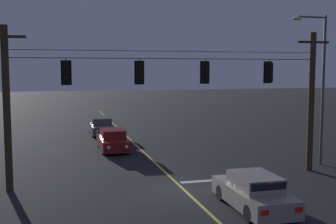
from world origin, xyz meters
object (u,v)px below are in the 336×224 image
object	(u,v)px
street_lamp_corner	(319,77)
traffic_light_centre	(206,72)
car_waiting_near_lane	(254,193)
car_oncoming_trailing	(101,127)
car_oncoming_lead	(113,140)
traffic_light_left_inner	(140,72)
traffic_light_leftmost	(66,73)
traffic_light_right_inner	(269,72)

from	to	relation	value
street_lamp_corner	traffic_light_centre	bearing A→B (deg)	-170.85
car_waiting_near_lane	car_oncoming_trailing	bearing A→B (deg)	100.13
car_waiting_near_lane	street_lamp_corner	world-z (taller)	street_lamp_corner
car_oncoming_lead	street_lamp_corner	world-z (taller)	street_lamp_corner
car_waiting_near_lane	car_oncoming_trailing	distance (m)	20.97
traffic_light_centre	traffic_light_left_inner	bearing A→B (deg)	180.00
car_waiting_near_lane	car_oncoming_lead	world-z (taller)	same
traffic_light_left_inner	traffic_light_centre	xyz separation A→B (m)	(3.26, 0.00, 0.00)
traffic_light_leftmost	car_waiting_near_lane	distance (m)	9.63
traffic_light_left_inner	car_waiting_near_lane	distance (m)	7.62
traffic_light_centre	car_oncoming_trailing	bearing A→B (deg)	102.53
traffic_light_leftmost	car_oncoming_lead	xyz separation A→B (m)	(3.17, 8.52, -4.60)
car_waiting_near_lane	car_oncoming_lead	distance (m)	13.99
car_waiting_near_lane	car_oncoming_trailing	world-z (taller)	same
traffic_light_centre	car_oncoming_lead	world-z (taller)	traffic_light_centre
traffic_light_left_inner	traffic_light_leftmost	bearing A→B (deg)	180.00
traffic_light_right_inner	traffic_light_leftmost	bearing A→B (deg)	180.00
street_lamp_corner	traffic_light_left_inner	bearing A→B (deg)	-173.71
car_oncoming_trailing	street_lamp_corner	size ratio (longest dim) A/B	0.53
traffic_light_right_inner	car_oncoming_trailing	bearing A→B (deg)	113.79
car_oncoming_lead	traffic_light_right_inner	bearing A→B (deg)	-51.09
traffic_light_leftmost	car_waiting_near_lane	size ratio (longest dim) A/B	0.28
traffic_light_left_inner	street_lamp_corner	world-z (taller)	street_lamp_corner
car_oncoming_lead	car_oncoming_trailing	distance (m)	7.14
traffic_light_centre	car_waiting_near_lane	distance (m)	6.79
traffic_light_left_inner	car_waiting_near_lane	bearing A→B (deg)	-55.12
car_oncoming_lead	car_oncoming_trailing	size ratio (longest dim) A/B	1.00
traffic_light_left_inner	traffic_light_centre	distance (m)	3.26
car_waiting_near_lane	traffic_light_right_inner	bearing A→B (deg)	57.17
traffic_light_right_inner	street_lamp_corner	distance (m)	3.85
traffic_light_leftmost	car_waiting_near_lane	world-z (taller)	traffic_light_leftmost
traffic_light_centre	car_oncoming_lead	size ratio (longest dim) A/B	0.28
traffic_light_leftmost	traffic_light_right_inner	bearing A→B (deg)	0.00
traffic_light_centre	car_waiting_near_lane	xyz separation A→B (m)	(0.21, -4.98, -4.60)
car_waiting_near_lane	car_oncoming_lead	size ratio (longest dim) A/B	0.98
car_waiting_near_lane	car_oncoming_trailing	size ratio (longest dim) A/B	0.98
traffic_light_left_inner	car_waiting_near_lane	size ratio (longest dim) A/B	0.28
traffic_light_right_inner	car_oncoming_lead	xyz separation A→B (m)	(-6.88, 8.52, -4.60)
traffic_light_left_inner	traffic_light_centre	world-z (taller)	same
car_oncoming_lead	traffic_light_centre	bearing A→B (deg)	-67.94
car_waiting_near_lane	car_oncoming_lead	xyz separation A→B (m)	(-3.66, 13.50, -0.00)
traffic_light_right_inner	car_waiting_near_lane	size ratio (longest dim) A/B	0.28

